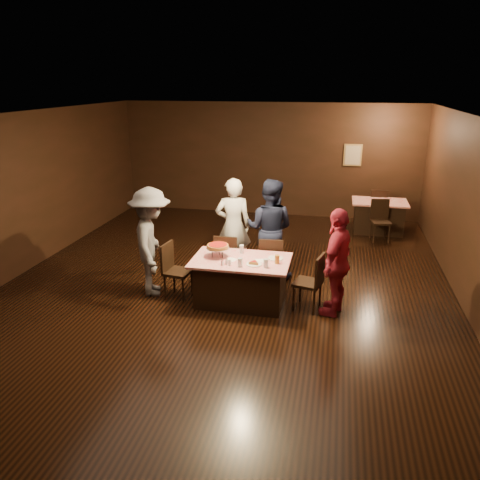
% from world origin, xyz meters
% --- Properties ---
extents(room, '(10.00, 10.04, 3.02)m').
position_xyz_m(room, '(0.00, 0.01, 2.14)').
color(room, black).
rests_on(room, ground).
extents(main_table, '(1.60, 1.00, 0.77)m').
position_xyz_m(main_table, '(0.39, -0.54, 0.39)').
color(main_table, '#B00B16').
rests_on(main_table, ground).
extents(back_table, '(1.30, 0.90, 0.77)m').
position_xyz_m(back_table, '(2.89, 3.92, 0.39)').
color(back_table, '#B3190B').
rests_on(back_table, ground).
extents(chair_far_left, '(0.42, 0.42, 0.95)m').
position_xyz_m(chair_far_left, '(-0.01, 0.21, 0.47)').
color(chair_far_left, black).
rests_on(chair_far_left, ground).
extents(chair_far_right, '(0.45, 0.45, 0.95)m').
position_xyz_m(chair_far_right, '(0.79, 0.21, 0.47)').
color(chair_far_right, black).
rests_on(chair_far_right, ground).
extents(chair_end_left, '(0.47, 0.47, 0.95)m').
position_xyz_m(chair_end_left, '(-0.71, -0.54, 0.47)').
color(chair_end_left, black).
rests_on(chair_end_left, ground).
extents(chair_end_right, '(0.51, 0.51, 0.95)m').
position_xyz_m(chair_end_right, '(1.49, -0.54, 0.47)').
color(chair_end_right, black).
rests_on(chair_end_right, ground).
extents(chair_back_near, '(0.49, 0.49, 0.95)m').
position_xyz_m(chair_back_near, '(2.89, 3.22, 0.47)').
color(chair_back_near, black).
rests_on(chair_back_near, ground).
extents(chair_back_far, '(0.45, 0.45, 0.95)m').
position_xyz_m(chair_back_far, '(2.89, 4.52, 0.47)').
color(chair_back_far, black).
rests_on(chair_back_far, ground).
extents(diner_white_jacket, '(0.75, 0.58, 1.85)m').
position_xyz_m(diner_white_jacket, '(-0.02, 0.74, 0.92)').
color(diner_white_jacket, silver).
rests_on(diner_white_jacket, ground).
extents(diner_navy_hoodie, '(1.00, 0.83, 1.87)m').
position_xyz_m(diner_navy_hoodie, '(0.68, 0.69, 0.94)').
color(diner_navy_hoodie, black).
rests_on(diner_navy_hoodie, ground).
extents(diner_grey_knit, '(1.06, 1.38, 1.88)m').
position_xyz_m(diner_grey_knit, '(-1.17, -0.49, 0.94)').
color(diner_grey_knit, '#5C5C62').
rests_on(diner_grey_knit, ground).
extents(diner_red_shirt, '(0.71, 1.10, 1.74)m').
position_xyz_m(diner_red_shirt, '(1.93, -0.59, 0.87)').
color(diner_red_shirt, '#AE243C').
rests_on(diner_red_shirt, ground).
extents(pizza_stand, '(0.38, 0.38, 0.22)m').
position_xyz_m(pizza_stand, '(-0.01, -0.49, 0.95)').
color(pizza_stand, black).
rests_on(pizza_stand, main_table).
extents(plate_with_slice, '(0.25, 0.25, 0.06)m').
position_xyz_m(plate_with_slice, '(0.64, -0.72, 0.80)').
color(plate_with_slice, white).
rests_on(plate_with_slice, main_table).
extents(plate_empty, '(0.25, 0.25, 0.01)m').
position_xyz_m(plate_empty, '(0.94, -0.39, 0.78)').
color(plate_empty, white).
rests_on(plate_empty, main_table).
extents(glass_front_left, '(0.08, 0.08, 0.14)m').
position_xyz_m(glass_front_left, '(0.44, -0.84, 0.84)').
color(glass_front_left, silver).
rests_on(glass_front_left, main_table).
extents(glass_front_right, '(0.08, 0.08, 0.14)m').
position_xyz_m(glass_front_right, '(0.84, -0.79, 0.84)').
color(glass_front_right, silver).
rests_on(glass_front_right, main_table).
extents(glass_amber, '(0.08, 0.08, 0.14)m').
position_xyz_m(glass_amber, '(0.99, -0.59, 0.84)').
color(glass_amber, '#BF7F26').
rests_on(glass_amber, main_table).
extents(glass_back, '(0.08, 0.08, 0.14)m').
position_xyz_m(glass_back, '(0.34, -0.24, 0.84)').
color(glass_back, silver).
rests_on(glass_back, main_table).
extents(condiments, '(0.17, 0.10, 0.09)m').
position_xyz_m(condiments, '(0.21, -0.82, 0.82)').
color(condiments, silver).
rests_on(condiments, main_table).
extents(napkin_center, '(0.19, 0.19, 0.01)m').
position_xyz_m(napkin_center, '(0.69, -0.54, 0.77)').
color(napkin_center, white).
rests_on(napkin_center, main_table).
extents(napkin_left, '(0.21, 0.21, 0.01)m').
position_xyz_m(napkin_left, '(0.24, -0.59, 0.77)').
color(napkin_left, white).
rests_on(napkin_left, main_table).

